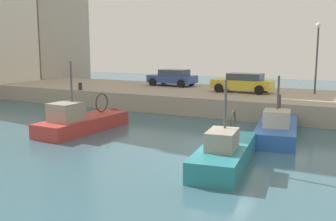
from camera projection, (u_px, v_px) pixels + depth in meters
The scene contains 9 objects.
water_surface at pixel (222, 151), 16.87m from camera, with size 80.00×80.00×0.00m, color #386070.
quay_wall at pixel (281, 103), 26.81m from camera, with size 9.00×56.00×1.20m, color #ADA08C.
fishing_boat_blue at pixel (277, 134), 19.78m from camera, with size 6.86×2.83×3.90m.
fishing_boat_teal at pixel (226, 160), 15.21m from camera, with size 6.36×2.45×4.00m.
fishing_boat_red at pixel (87, 127), 21.15m from camera, with size 6.51×2.20×4.54m.
parked_car_yellow at pixel (243, 83), 27.89m from camera, with size 1.82×4.27×1.36m.
parked_car_blue at pixel (173, 77), 32.55m from camera, with size 2.14×4.01×1.36m.
mooring_bollard_mid at pixel (80, 86), 29.51m from camera, with size 0.28×0.28×0.55m, color #2D2D33.
quay_streetlamp at pixel (317, 46), 26.60m from camera, with size 0.36×0.36×4.83m.
Camera 1 is at (-15.56, -5.58, 4.45)m, focal length 42.04 mm.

